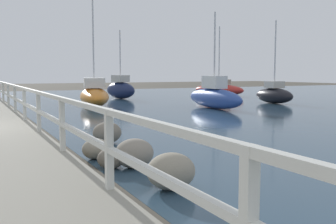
{
  "coord_description": "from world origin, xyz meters",
  "views": [
    {
      "loc": [
        0.33,
        -12.35,
        1.84
      ],
      "look_at": [
        5.42,
        -2.35,
        0.73
      ],
      "focal_mm": 42.0,
      "sensor_mm": 36.0,
      "label": 1
    }
  ],
  "objects_px": {
    "sailboat_orange": "(94,95)",
    "sailboat_blue": "(214,96)",
    "sailboat_black": "(274,94)",
    "sailboat_navy": "(121,89)",
    "sailboat_red": "(219,89)"
  },
  "relations": [
    {
      "from": "sailboat_blue",
      "to": "sailboat_black",
      "type": "bearing_deg",
      "value": 16.29
    },
    {
      "from": "sailboat_orange",
      "to": "sailboat_blue",
      "type": "bearing_deg",
      "value": -26.39
    },
    {
      "from": "sailboat_red",
      "to": "sailboat_navy",
      "type": "height_order",
      "value": "sailboat_red"
    },
    {
      "from": "sailboat_black",
      "to": "sailboat_navy",
      "type": "height_order",
      "value": "sailboat_black"
    },
    {
      "from": "sailboat_red",
      "to": "sailboat_navy",
      "type": "xyz_separation_m",
      "value": [
        -8.5,
        -0.03,
        0.16
      ]
    },
    {
      "from": "sailboat_orange",
      "to": "sailboat_black",
      "type": "relative_size",
      "value": 1.44
    },
    {
      "from": "sailboat_black",
      "to": "sailboat_navy",
      "type": "relative_size",
      "value": 1.02
    },
    {
      "from": "sailboat_black",
      "to": "sailboat_navy",
      "type": "bearing_deg",
      "value": 132.85
    },
    {
      "from": "sailboat_orange",
      "to": "sailboat_blue",
      "type": "height_order",
      "value": "sailboat_orange"
    },
    {
      "from": "sailboat_orange",
      "to": "sailboat_red",
      "type": "relative_size",
      "value": 1.29
    },
    {
      "from": "sailboat_orange",
      "to": "sailboat_navy",
      "type": "distance_m",
      "value": 6.25
    },
    {
      "from": "sailboat_black",
      "to": "sailboat_blue",
      "type": "relative_size",
      "value": 0.98
    },
    {
      "from": "sailboat_black",
      "to": "sailboat_blue",
      "type": "bearing_deg",
      "value": -163.41
    },
    {
      "from": "sailboat_orange",
      "to": "sailboat_navy",
      "type": "bearing_deg",
      "value": 70.08
    },
    {
      "from": "sailboat_blue",
      "to": "sailboat_navy",
      "type": "bearing_deg",
      "value": 103.2
    }
  ]
}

